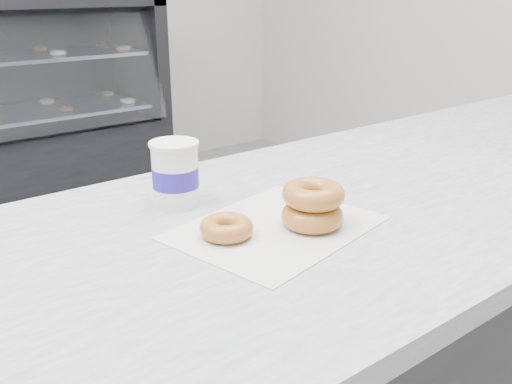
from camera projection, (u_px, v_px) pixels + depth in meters
wax_paper at (276, 227)px, 0.98m from camera, size 0.39×0.32×0.00m
donut_single at (226, 228)px, 0.94m from camera, size 0.10×0.10×0.03m
donut_stack at (313, 205)px, 0.98m from camera, size 0.15×0.15×0.08m
coffee_cup at (175, 173)px, 1.06m from camera, size 0.10×0.10×0.12m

